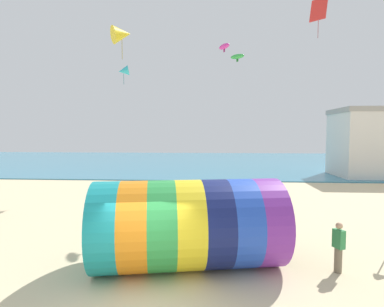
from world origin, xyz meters
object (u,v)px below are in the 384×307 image
kite_red_diamond (319,10)px  kite_yellow_delta (122,34)px  giant_inflatable_tube (189,224)px  kite_cyan_delta (124,71)px  kite_green_parafoil (237,57)px  kite_magenta_parafoil (224,46)px  bystander_near_water (249,199)px  kite_handler (339,247)px

kite_red_diamond → kite_yellow_delta: kite_red_diamond is taller
giant_inflatable_tube → kite_yellow_delta: size_ratio=3.11×
giant_inflatable_tube → kite_cyan_delta: bearing=114.5°
kite_green_parafoil → kite_red_diamond: 6.79m
giant_inflatable_tube → kite_red_diamond: (8.32, 12.75, 11.83)m
kite_green_parafoil → kite_yellow_delta: bearing=-155.2°
giant_inflatable_tube → kite_yellow_delta: kite_yellow_delta is taller
kite_red_diamond → giant_inflatable_tube: bearing=-123.1°
giant_inflatable_tube → kite_magenta_parafoil: bearing=79.8°
kite_green_parafoil → kite_yellow_delta: 8.00m
kite_red_diamond → kite_green_parafoil: bearing=-170.9°
kite_magenta_parafoil → kite_red_diamond: bearing=34.2°
kite_green_parafoil → bystander_near_water: size_ratio=0.63×
kite_green_parafoil → kite_cyan_delta: size_ratio=0.75×
giant_inflatable_tube → kite_green_parafoil: kite_green_parafoil is taller
giant_inflatable_tube → kite_cyan_delta: kite_cyan_delta is taller
giant_inflatable_tube → kite_yellow_delta: 13.25m
kite_cyan_delta → kite_yellow_delta: size_ratio=0.71×
giant_inflatable_tube → kite_handler: giant_inflatable_tube is taller
kite_handler → kite_red_diamond: 18.21m
kite_green_parafoil → giant_inflatable_tube: bearing=-102.0°
giant_inflatable_tube → kite_magenta_parafoil: size_ratio=6.61×
kite_handler → kite_red_diamond: bearing=74.8°
kite_green_parafoil → kite_red_diamond: (5.80, 0.93, 3.41)m
kite_handler → kite_green_parafoil: kite_green_parafoil is taller
giant_inflatable_tube → kite_green_parafoil: bearing=78.0°
giant_inflatable_tube → kite_magenta_parafoil: 11.51m
kite_red_diamond → bystander_near_water: kite_red_diamond is taller
kite_magenta_parafoil → bystander_near_water: (1.35, -1.45, -8.63)m
kite_magenta_parafoil → kite_yellow_delta: size_ratio=0.47×
kite_cyan_delta → bystander_near_water: size_ratio=0.84×
kite_yellow_delta → kite_magenta_parafoil: bearing=-3.7°
kite_handler → kite_cyan_delta: size_ratio=1.10×
kite_cyan_delta → kite_yellow_delta: 5.24m
kite_handler → kite_cyan_delta: 19.33m
kite_green_parafoil → kite_red_diamond: bearing=9.1°
kite_yellow_delta → kite_red_diamond: bearing=18.1°
kite_cyan_delta → bystander_near_water: bearing=-37.3°
giant_inflatable_tube → kite_red_diamond: kite_red_diamond is taller
kite_magenta_parafoil → kite_cyan_delta: kite_cyan_delta is taller
kite_handler → kite_cyan_delta: bearing=129.1°
giant_inflatable_tube → kite_handler: size_ratio=4.02×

